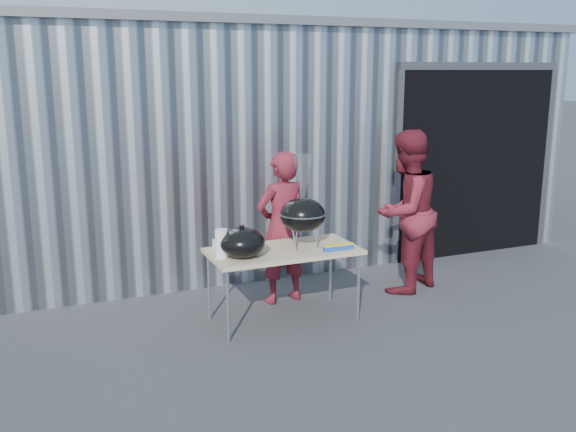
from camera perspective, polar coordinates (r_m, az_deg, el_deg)
name	(u,v)px	position (r m, az deg, el deg)	size (l,w,h in m)	color
ground	(305,335)	(6.31, 1.52, -10.49)	(80.00, 80.00, 0.00)	#2F2F32
building	(240,131)	(10.45, -4.32, 7.54)	(8.20, 6.20, 3.10)	silver
folding_table	(283,253)	(6.43, -0.41, -3.32)	(1.50, 0.75, 0.75)	tan
kettle_grill	(303,208)	(6.36, 1.31, 0.75)	(0.46, 0.46, 0.94)	black
grill_lid	(242,243)	(6.13, -4.09, -2.38)	(0.44, 0.44, 0.32)	black
paper_towels	(221,244)	(6.12, -5.94, -2.47)	(0.12, 0.12, 0.28)	white
white_tub	(224,245)	(6.42, -5.69, -2.57)	(0.20, 0.15, 0.10)	white
foil_box	(339,247)	(6.39, 4.52, -2.79)	(0.32, 0.05, 0.06)	#1A47AA
person_cook	(282,228)	(6.93, -0.55, -1.07)	(0.61, 0.40, 1.67)	maroon
person_bystander	(405,212)	(7.40, 10.38, 0.39)	(0.90, 0.70, 1.86)	maroon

